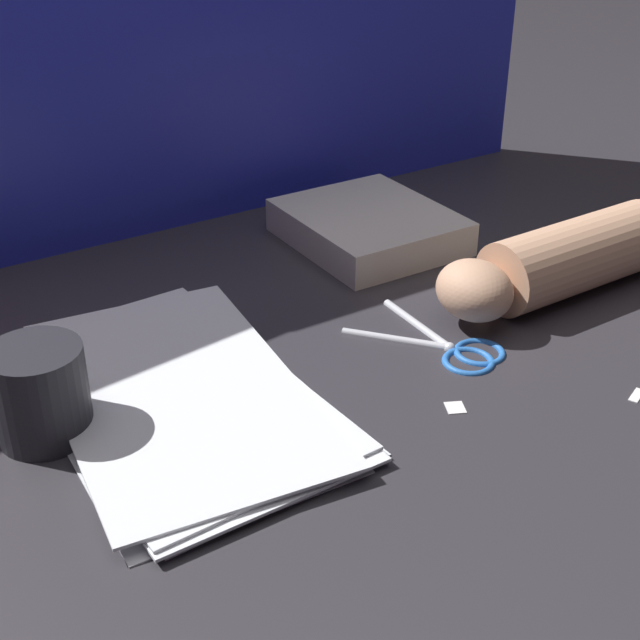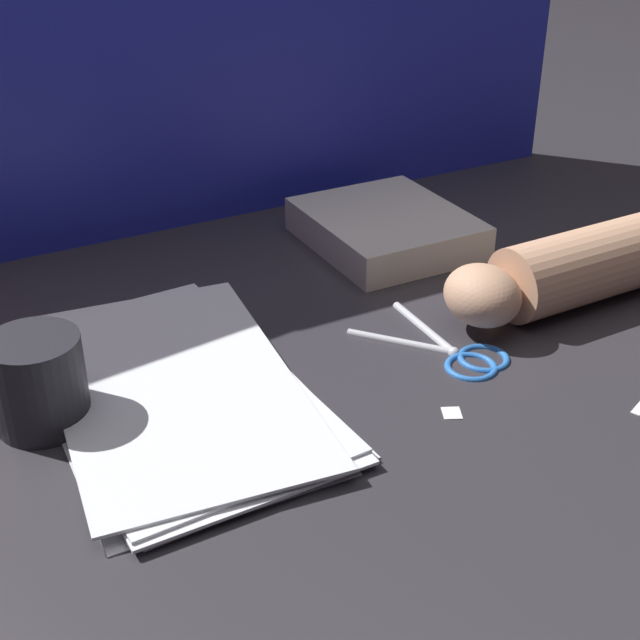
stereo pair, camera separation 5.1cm
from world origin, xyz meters
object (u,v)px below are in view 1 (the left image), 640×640
Objects in this scene: book_closed at (369,227)px; paper_stack at (176,395)px; scissors at (452,345)px; mug at (39,391)px; hand_forearm at (555,263)px.

paper_stack is at bearing -148.91° from book_closed.
scissors is 2.01× the size of mug.
hand_forearm is 0.56m from mug.
paper_stack is 1.78× the size of book_closed.
book_closed reaches higher than paper_stack.
paper_stack is 0.45m from hand_forearm.
scissors is (-0.07, -0.26, -0.02)m from book_closed.
book_closed is 0.70× the size of hand_forearm.
paper_stack is 0.41m from book_closed.
hand_forearm is at bearing -66.88° from book_closed.
hand_forearm reaches higher than paper_stack.
mug is (-0.39, 0.07, 0.04)m from scissors.
book_closed is (0.35, 0.21, 0.01)m from paper_stack.
mug reaches higher than hand_forearm.
hand_forearm reaches higher than scissors.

